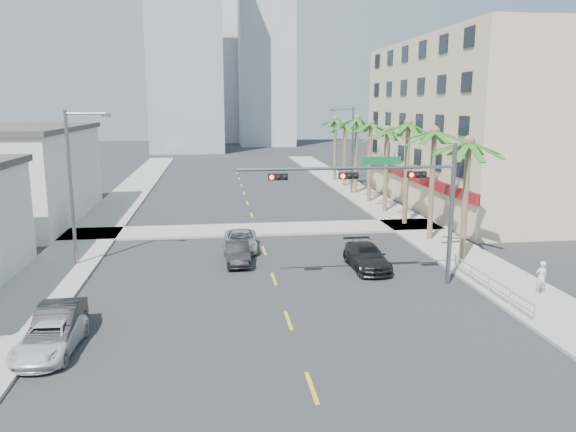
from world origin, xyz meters
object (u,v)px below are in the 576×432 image
at_px(car_parked_mid, 58,323).
at_px(car_lane_center, 240,241).
at_px(traffic_signal_mast, 392,190).
at_px(car_parked_far, 49,339).
at_px(pedestrian, 541,277).
at_px(car_lane_right, 367,257).
at_px(car_lane_left, 237,253).

distance_m(car_parked_mid, car_lane_center, 15.42).
xyz_separation_m(traffic_signal_mast, car_lane_center, (-7.28, 8.41, -4.43)).
bearing_deg(car_parked_far, traffic_signal_mast, 25.22).
relative_size(traffic_signal_mast, pedestrian, 6.70).
xyz_separation_m(car_lane_right, pedestrian, (7.20, -5.79, 0.29)).
relative_size(car_lane_center, car_lane_right, 0.96).
height_order(car_parked_mid, car_lane_center, car_parked_mid).
height_order(car_parked_far, car_lane_left, car_lane_left).
xyz_separation_m(car_parked_far, pedestrian, (22.10, 3.61, 0.39)).
relative_size(traffic_signal_mast, car_parked_mid, 2.51).
distance_m(car_parked_mid, car_parked_far, 1.26).
bearing_deg(car_lane_left, car_lane_right, -16.66).
distance_m(car_lane_left, car_lane_right, 7.60).
height_order(car_parked_mid, car_lane_left, car_parked_mid).
bearing_deg(car_lane_center, car_lane_left, -93.62).
distance_m(car_lane_center, pedestrian, 17.89).
bearing_deg(car_parked_mid, car_lane_right, 26.83).
xyz_separation_m(car_parked_mid, pedestrian, (22.10, 2.37, 0.25)).
bearing_deg(car_lane_right, car_lane_left, 163.17).
relative_size(car_lane_center, pedestrian, 2.75).
bearing_deg(traffic_signal_mast, car_lane_center, 130.91).
xyz_separation_m(car_parked_mid, car_lane_left, (7.58, 10.20, -0.08)).
xyz_separation_m(car_parked_far, car_lane_center, (7.90, 14.49, 0.05)).
bearing_deg(traffic_signal_mast, car_lane_right, 94.90).
bearing_deg(car_lane_left, pedestrian, -29.37).
distance_m(car_parked_mid, car_lane_left, 12.71).
distance_m(car_parked_mid, car_lane_right, 16.98).
bearing_deg(traffic_signal_mast, car_parked_mid, -162.35).
height_order(traffic_signal_mast, car_lane_left, traffic_signal_mast).
bearing_deg(car_parked_mid, car_lane_left, 51.54).
height_order(car_parked_far, car_lane_center, car_lane_center).
bearing_deg(car_parked_far, pedestrian, 12.68).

